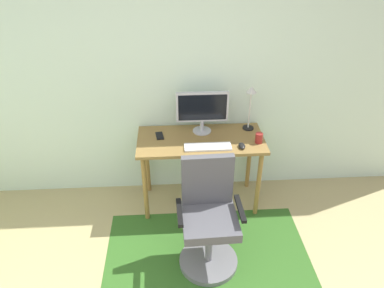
{
  "coord_description": "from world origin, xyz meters",
  "views": [
    {
      "loc": [
        0.04,
        -1.12,
        2.55
      ],
      "look_at": [
        0.21,
        1.6,
        0.87
      ],
      "focal_mm": 34.12,
      "sensor_mm": 36.0,
      "label": 1
    }
  ],
  "objects_px": {
    "desk": "(201,148)",
    "desk_lamp": "(251,100)",
    "monitor": "(202,109)",
    "cell_phone": "(160,136)",
    "office_chair": "(209,223)",
    "keyboard": "(208,147)",
    "computer_mouse": "(242,146)",
    "coffee_cup": "(259,138)"
  },
  "relations": [
    {
      "from": "desk",
      "to": "office_chair",
      "type": "distance_m",
      "value": 0.81
    },
    {
      "from": "keyboard",
      "to": "cell_phone",
      "type": "distance_m",
      "value": 0.5
    },
    {
      "from": "monitor",
      "to": "keyboard",
      "type": "xyz_separation_m",
      "value": [
        0.03,
        -0.3,
        -0.24
      ]
    },
    {
      "from": "keyboard",
      "to": "cell_phone",
      "type": "bearing_deg",
      "value": 152.0
    },
    {
      "from": "desk_lamp",
      "to": "monitor",
      "type": "bearing_deg",
      "value": -176.62
    },
    {
      "from": "office_chair",
      "to": "computer_mouse",
      "type": "bearing_deg",
      "value": 57.31
    },
    {
      "from": "coffee_cup",
      "to": "office_chair",
      "type": "bearing_deg",
      "value": -128.22
    },
    {
      "from": "cell_phone",
      "to": "desk_lamp",
      "type": "distance_m",
      "value": 0.94
    },
    {
      "from": "computer_mouse",
      "to": "desk_lamp",
      "type": "xyz_separation_m",
      "value": [
        0.13,
        0.35,
        0.3
      ]
    },
    {
      "from": "desk",
      "to": "cell_phone",
      "type": "distance_m",
      "value": 0.41
    },
    {
      "from": "monitor",
      "to": "coffee_cup",
      "type": "relative_size",
      "value": 5.15
    },
    {
      "from": "monitor",
      "to": "office_chair",
      "type": "relative_size",
      "value": 0.5
    },
    {
      "from": "office_chair",
      "to": "keyboard",
      "type": "bearing_deg",
      "value": 83.91
    },
    {
      "from": "coffee_cup",
      "to": "office_chair",
      "type": "xyz_separation_m",
      "value": [
        -0.53,
        -0.67,
        -0.4
      ]
    },
    {
      "from": "cell_phone",
      "to": "desk_lamp",
      "type": "height_order",
      "value": "desk_lamp"
    },
    {
      "from": "monitor",
      "to": "desk_lamp",
      "type": "distance_m",
      "value": 0.47
    },
    {
      "from": "keyboard",
      "to": "coffee_cup",
      "type": "bearing_deg",
      "value": 7.29
    },
    {
      "from": "keyboard",
      "to": "office_chair",
      "type": "bearing_deg",
      "value": -94.36
    },
    {
      "from": "office_chair",
      "to": "desk",
      "type": "bearing_deg",
      "value": 88.58
    },
    {
      "from": "desk",
      "to": "monitor",
      "type": "xyz_separation_m",
      "value": [
        0.02,
        0.14,
        0.35
      ]
    },
    {
      "from": "desk",
      "to": "cell_phone",
      "type": "bearing_deg",
      "value": 169.32
    },
    {
      "from": "desk",
      "to": "office_chair",
      "type": "xyz_separation_m",
      "value": [
        0.0,
        -0.77,
        -0.25
      ]
    },
    {
      "from": "keyboard",
      "to": "computer_mouse",
      "type": "distance_m",
      "value": 0.31
    },
    {
      "from": "keyboard",
      "to": "monitor",
      "type": "bearing_deg",
      "value": 95.17
    },
    {
      "from": "cell_phone",
      "to": "keyboard",
      "type": "bearing_deg",
      "value": -36.08
    },
    {
      "from": "desk",
      "to": "monitor",
      "type": "height_order",
      "value": "monitor"
    },
    {
      "from": "desk",
      "to": "desk_lamp",
      "type": "height_order",
      "value": "desk_lamp"
    },
    {
      "from": "monitor",
      "to": "cell_phone",
      "type": "xyz_separation_m",
      "value": [
        -0.42,
        -0.07,
        -0.24
      ]
    },
    {
      "from": "cell_phone",
      "to": "monitor",
      "type": "bearing_deg",
      "value": 1.22
    },
    {
      "from": "desk",
      "to": "monitor",
      "type": "distance_m",
      "value": 0.37
    },
    {
      "from": "desk",
      "to": "coffee_cup",
      "type": "relative_size",
      "value": 12.49
    },
    {
      "from": "computer_mouse",
      "to": "monitor",
      "type": "bearing_deg",
      "value": 136.7
    },
    {
      "from": "monitor",
      "to": "desk",
      "type": "bearing_deg",
      "value": -99.29
    },
    {
      "from": "monitor",
      "to": "coffee_cup",
      "type": "bearing_deg",
      "value": -25.36
    },
    {
      "from": "monitor",
      "to": "computer_mouse",
      "type": "relative_size",
      "value": 4.79
    },
    {
      "from": "cell_phone",
      "to": "desk",
      "type": "bearing_deg",
      "value": -18.76
    },
    {
      "from": "desk_lamp",
      "to": "computer_mouse",
      "type": "bearing_deg",
      "value": -109.93
    },
    {
      "from": "monitor",
      "to": "desk_lamp",
      "type": "relative_size",
      "value": 1.1
    },
    {
      "from": "monitor",
      "to": "cell_phone",
      "type": "relative_size",
      "value": 3.56
    },
    {
      "from": "monitor",
      "to": "computer_mouse",
      "type": "distance_m",
      "value": 0.52
    },
    {
      "from": "office_chair",
      "to": "coffee_cup",
      "type": "bearing_deg",
      "value": 50.05
    },
    {
      "from": "desk",
      "to": "keyboard",
      "type": "relative_size",
      "value": 2.81
    }
  ]
}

